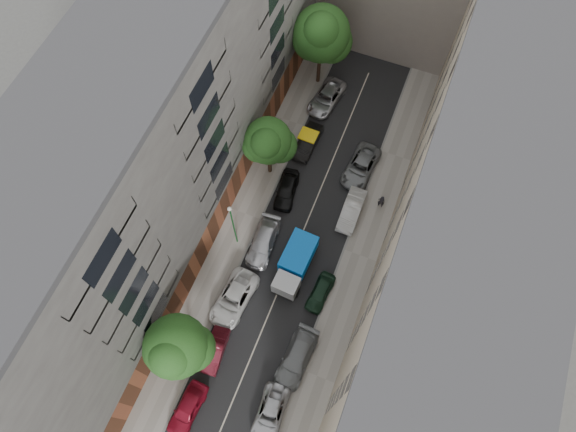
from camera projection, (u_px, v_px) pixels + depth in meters
The scene contains 24 objects.
ground at pixel (302, 235), 46.08m from camera, with size 120.00×120.00×0.00m, color #4C4C49.
road_surface at pixel (302, 235), 46.07m from camera, with size 8.00×44.00×0.02m, color black.
sidewalk_left at pixel (246, 214), 46.86m from camera, with size 3.00×44.00×0.15m, color gray.
sidewalk_right at pixel (360, 255), 45.16m from camera, with size 3.00×44.00×0.15m, color gray.
building_left at pixel (169, 134), 38.70m from camera, with size 8.00×44.00×20.00m, color #484643.
building_right at pixel (454, 232), 35.31m from camera, with size 8.00×44.00×20.00m, color #BCA992.
tarp_truck at pixel (295, 264), 43.44m from camera, with size 2.43×5.61×2.55m.
car_left_0 at pixel (187, 409), 39.22m from camera, with size 1.72×4.27×1.45m, color maroon.
car_left_1 at pixel (215, 350), 41.16m from camera, with size 1.34×3.85×1.27m, color #4F0F19.
car_left_2 at pixel (234, 299), 42.83m from camera, with size 2.49×5.40×1.50m, color silver.
car_left_3 at pixel (263, 242), 44.99m from camera, with size 2.04×5.02×1.46m, color silver.
car_left_4 at pixel (287, 190), 47.17m from camera, with size 1.74×4.32×1.47m, color black.
car_left_5 at pixel (308, 142), 49.37m from camera, with size 1.54×4.40×1.45m, color black.
car_left_6 at pixel (327, 98), 51.58m from camera, with size 2.38×5.15×1.43m, color silver.
car_right_0 at pixel (270, 414), 39.16m from camera, with size 2.11×4.57×1.27m, color #B5B5BA.
car_right_1 at pixel (297, 358), 40.78m from camera, with size 2.12×5.20×1.51m, color slate.
car_right_2 at pixel (320, 292), 43.18m from camera, with size 1.50×3.74×1.27m, color black.
car_right_3 at pixel (352, 210), 46.28m from camera, with size 1.59×4.56×1.50m, color silver.
car_right_4 at pixel (361, 167), 48.21m from camera, with size 2.42×5.25×1.46m, color slate.
tree_near at pixel (177, 348), 36.79m from camera, with size 5.04×4.74×7.59m.
tree_mid at pixel (269, 143), 44.08m from camera, with size 4.63×4.25×7.45m.
tree_far at pixel (322, 36), 47.33m from camera, with size 5.58×5.35×9.52m.
lamp_post at pixel (233, 222), 41.86m from camera, with size 0.36×0.36×6.84m.
pedestrian at pixel (381, 201), 46.35m from camera, with size 0.63×0.41×1.73m, color black.
Camera 1 is at (5.40, -17.05, 42.52)m, focal length 32.00 mm.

